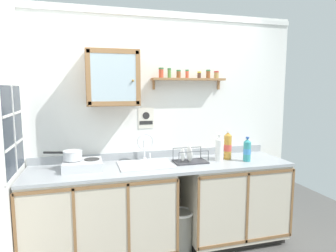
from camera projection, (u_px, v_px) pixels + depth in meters
back_wall at (155, 126)px, 3.24m from camera, size 3.30×0.07×2.51m
lower_cabinet_run at (101, 215)px, 2.86m from camera, size 1.41×0.64×0.88m
lower_cabinet_run_right at (232, 200)px, 3.23m from camera, size 1.08×0.64×0.88m
countertop at (163, 166)px, 2.96m from camera, size 2.66×0.66×0.03m
backsplash at (156, 154)px, 3.25m from camera, size 2.66×0.02×0.08m
sink at (146, 167)px, 2.96m from camera, size 0.54×0.45×0.44m
hot_plate_stove at (83, 165)px, 2.78m from camera, size 0.36×0.32×0.09m
saucepan at (72, 155)px, 2.77m from camera, size 0.36×0.18×0.09m
bottle_juice_amber_0 at (228, 146)px, 3.17m from camera, size 0.09×0.09×0.32m
bottle_detergent_teal_1 at (247, 150)px, 3.08m from camera, size 0.08×0.08×0.26m
bottle_opaque_white_2 at (219, 149)px, 3.11m from camera, size 0.09×0.09×0.28m
dish_rack at (189, 159)px, 3.05m from camera, size 0.34×0.23×0.17m
wall_cabinet at (112, 78)px, 2.89m from camera, size 0.52×0.32×0.55m
spice_shelf at (188, 78)px, 3.18m from camera, size 0.83×0.14×0.23m
warning_sign at (146, 118)px, 3.17m from camera, size 0.17×0.01×0.22m
window at (12, 129)px, 2.45m from camera, size 0.03×0.68×0.78m
trash_bin at (181, 230)px, 3.01m from camera, size 0.27×0.27×0.43m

